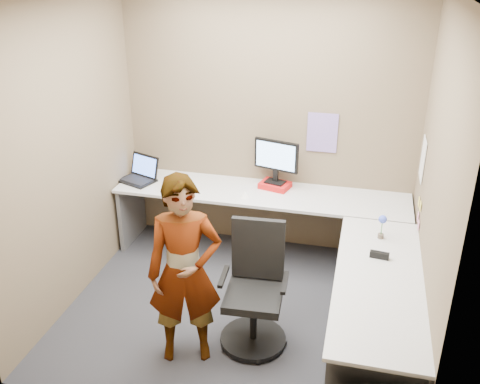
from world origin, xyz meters
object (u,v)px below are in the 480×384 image
(office_chair, at_px, (255,296))
(person, at_px, (185,272))
(monitor, at_px, (276,158))
(desk, at_px, (294,237))

(office_chair, distance_m, person, 0.66)
(monitor, height_order, office_chair, monitor)
(office_chair, xyz_separation_m, person, (-0.48, -0.30, 0.35))
(monitor, relative_size, office_chair, 0.45)
(monitor, distance_m, person, 1.83)
(person, bearing_deg, desk, 37.63)
(desk, height_order, monitor, monitor)
(office_chair, height_order, person, person)
(desk, height_order, office_chair, office_chair)
(desk, distance_m, office_chair, 0.78)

